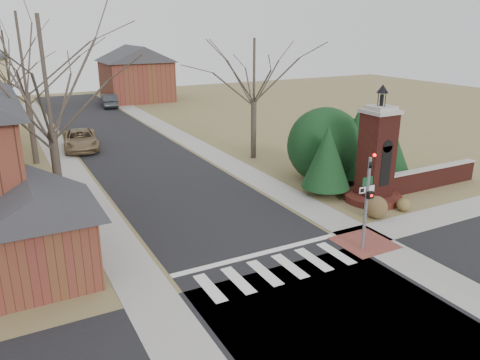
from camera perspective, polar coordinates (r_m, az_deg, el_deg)
ground at (r=18.73m, az=5.91°, el=-11.87°), size 120.00×120.00×0.00m
main_street at (r=37.70m, az=-12.96°, el=3.42°), size 8.00×70.00×0.01m
cross_street at (r=16.72m, az=11.85°, el=-16.24°), size 120.00×8.00×0.01m
crosswalk_zone at (r=19.30m, az=4.57°, el=-10.81°), size 8.00×2.20×0.02m
stop_bar at (r=20.43m, az=2.30°, el=-9.03°), size 8.00×0.35×0.02m
sidewalk_right_main at (r=39.30m, az=-5.64°, el=4.40°), size 2.00×60.00×0.02m
sidewalk_left at (r=36.77m, az=-20.77°, el=2.31°), size 2.00×60.00×0.02m
curb_apron at (r=22.13m, az=14.94°, el=-7.41°), size 2.40×2.40×0.02m
traffic_signal_pole at (r=20.55m, az=15.28°, el=-1.68°), size 0.28×0.41×4.50m
sign_post at (r=22.57m, az=15.14°, el=-1.59°), size 0.90×0.07×2.75m
brick_gate_monument at (r=26.83m, az=16.22°, el=1.95°), size 3.20×3.20×6.47m
brick_garden_wall at (r=30.47m, az=22.09°, el=0.28°), size 7.50×0.50×1.30m
garage_left at (r=19.21m, az=-23.86°, el=-5.19°), size 4.80×4.80×4.29m
house_distant_right at (r=63.96m, az=-12.58°, el=12.72°), size 8.80×8.80×7.30m
evergreen_near at (r=27.08m, az=10.56°, el=2.82°), size 2.80×2.80×4.10m
evergreen_mid at (r=29.98m, az=14.16°, el=4.66°), size 3.40×3.40×4.70m
evergreen_far at (r=30.81m, az=18.08°, el=3.32°), size 2.40×2.40×3.30m
evergreen_mass at (r=30.04m, az=10.34°, el=4.55°), size 4.80×4.80×4.80m
bare_tree_0 at (r=22.51m, az=-22.82°, el=12.62°), size 8.05×8.05×11.15m
bare_tree_1 at (r=35.43m, az=-25.22°, el=14.44°), size 8.40×8.40×11.64m
bare_tree_2 at (r=48.42m, az=-26.73°, el=13.63°), size 7.35×7.35×10.19m
bare_tree_3 at (r=33.87m, az=1.74°, el=13.72°), size 7.00×7.00×9.70m
pickup_truck at (r=39.37m, az=-18.86°, el=4.67°), size 3.26×5.83×1.54m
distant_car at (r=59.47m, az=-15.65°, el=9.32°), size 2.31×5.02×1.60m
dry_shrub_left at (r=24.86m, az=16.26°, el=-3.20°), size 1.16×1.16×1.16m
dry_shrub_right at (r=26.29m, az=19.33°, el=-2.86°), size 0.72×0.72×0.72m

